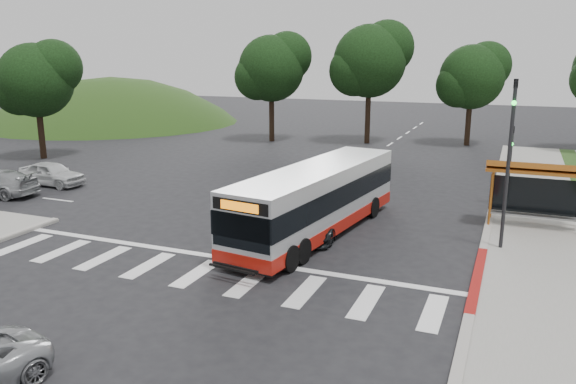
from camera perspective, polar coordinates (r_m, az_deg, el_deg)
The scene contains 17 objects.
ground at distance 23.92m, azimuth -3.02°, elevation -4.10°, with size 140.00×140.00×0.00m, color black.
sidewalk_east at distance 29.50m, azimuth 23.92°, elevation -1.71°, with size 4.00×40.00×0.12m, color gray.
curb_east at distance 29.48m, azimuth 20.05°, elevation -1.34°, with size 0.30×40.00×0.15m, color #9E9991.
curb_east_red at distance 19.94m, azimuth 18.66°, elevation -8.33°, with size 0.32×6.00×0.15m, color maroon.
hillside_nw at distance 66.00m, azimuth -17.31°, elevation 6.77°, with size 44.00×44.00×10.00m, color #1E3A12.
crosswalk_ladder at distance 19.78m, azimuth -9.27°, elevation -8.15°, with size 18.00×2.60×0.01m, color silver.
bus_shelter at distance 26.16m, azimuth 24.08°, elevation 1.58°, with size 4.20×1.60×2.86m.
traffic_signal_ne_tall at distance 22.32m, azimuth 21.58°, elevation 3.90°, with size 0.18×0.37×6.50m.
traffic_signal_ne_short at distance 29.45m, azimuth 21.64°, elevation 3.31°, with size 0.18×0.37×4.00m.
tree_north_a at distance 48.07m, azimuth 8.41°, elevation 13.14°, with size 6.60×6.15×10.17m.
tree_north_b at distance 48.79m, azimuth 18.25°, elevation 11.13°, with size 5.72×5.33×8.43m.
tree_north_c at distance 48.79m, azimuth -1.59°, elevation 12.54°, with size 6.16×5.74×9.30m.
tree_west_a at distance 44.11m, azimuth -24.14°, elevation 10.43°, with size 5.72×5.33×8.43m.
transit_bus at distance 23.28m, azimuth 2.92°, elevation -0.93°, with size 2.40×11.06×2.86m, color silver, non-canonical shape.
pedestrian at distance 20.59m, azimuth -0.33°, elevation -4.37°, with size 0.67×0.44×1.85m, color silver.
dark_sedan at distance 23.53m, azimuth 3.32°, elevation -2.71°, with size 1.87×4.60×1.33m, color black.
west_car_white at distance 34.99m, azimuth -22.88°, elevation 1.73°, with size 1.62×4.03×1.37m, color silver.
Camera 1 is at (9.78, -20.56, 7.33)m, focal length 35.00 mm.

